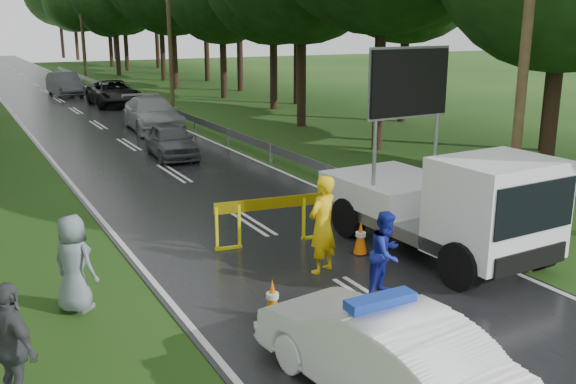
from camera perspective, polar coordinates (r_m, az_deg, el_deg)
ground at (r=11.91m, az=8.49°, el=-10.13°), size 160.00×160.00×0.00m
road at (r=39.48m, az=-18.34°, el=6.86°), size 7.00×140.00×0.02m
guardrail at (r=39.88m, az=-13.04°, el=8.08°), size 0.12×60.06×0.70m
utility_pole_near at (r=15.82m, az=20.56°, el=14.19°), size 1.40×0.24×10.00m
utility_pole_mid at (r=38.45m, az=-10.54°, el=14.73°), size 1.40×0.24×10.00m
utility_pole_far at (r=63.70m, az=-17.91°, el=14.24°), size 1.40×0.24×10.00m
police_sedan at (r=9.05m, az=8.04°, el=-13.86°), size 1.98×4.24×1.48m
work_truck at (r=14.35m, az=13.96°, el=-0.95°), size 2.71×5.66×4.42m
barrier at (r=14.69m, az=-1.44°, el=-1.54°), size 2.72×0.39×1.13m
officer at (r=13.03m, az=3.08°, el=-2.93°), size 0.88×0.74×2.05m
civilian at (r=12.19m, az=8.73°, el=-5.41°), size 0.98×0.90×1.63m
bystander_mid at (r=9.34m, az=-23.25°, el=-12.53°), size 0.83×1.13×1.79m
bystander_right at (r=11.96m, az=-18.51°, el=-6.06°), size 0.98×1.03×1.78m
queue_car_first at (r=24.85m, az=-10.38°, el=4.51°), size 1.80×3.85×1.28m
queue_car_second at (r=31.31m, az=-11.97°, el=6.80°), size 2.52×5.50×1.56m
queue_car_third at (r=41.28m, az=-15.24°, el=8.48°), size 2.66×5.59×1.54m
queue_car_fourth at (r=47.97m, az=-19.23°, el=9.05°), size 1.92×4.99×1.62m
cone_center at (r=11.26m, az=4.38°, el=-9.79°), size 0.30×0.30×0.64m
cone_far at (r=14.30m, az=6.47°, el=-4.09°), size 0.37×0.37×0.78m
cone_left_mid at (r=11.18m, az=-1.40°, el=-9.60°), size 0.36×0.36×0.77m
cone_right at (r=14.97m, az=15.96°, el=-3.76°), size 0.36×0.36×0.76m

